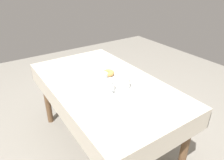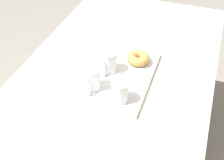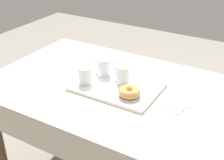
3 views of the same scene
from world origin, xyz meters
The scene contains 8 objects.
dining_table centered at (0.00, 0.00, 0.66)m, with size 1.56×0.89×0.74m.
serving_tray centered at (0.06, 0.01, 0.75)m, with size 0.45×0.32×0.02m, color white.
tea_mug_left centered at (0.04, -0.03, 0.81)m, with size 0.11×0.07×0.10m.
tea_mug_right centered at (0.18, -0.06, 0.81)m, with size 0.11×0.07×0.10m.
water_glass_near centered at (0.21, 0.08, 0.80)m, with size 0.07×0.07×0.09m.
donut_plate_left centered at (-0.06, 0.08, 0.76)m, with size 0.12×0.12×0.01m, color silver.
sugar_donut_left centered at (-0.06, 0.08, 0.79)m, with size 0.11×0.11×0.04m, color tan.
paper_napkin centered at (-0.28, 0.02, 0.74)m, with size 0.10×0.12×0.01m, color white.
Camera 3 is at (-0.64, 1.25, 1.56)m, focal length 48.85 mm.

